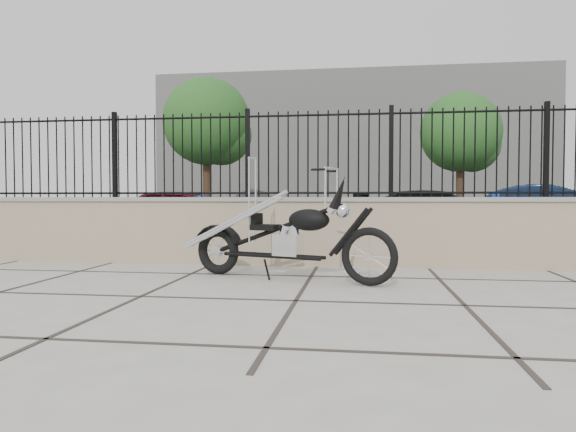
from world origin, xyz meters
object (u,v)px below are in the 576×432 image
at_px(car_black, 440,215).
at_px(chopper_motorcycle, 284,217).
at_px(car_red, 185,213).
at_px(car_blue, 552,213).

bearing_deg(car_black, chopper_motorcycle, 162.97).
xyz_separation_m(car_red, car_black, (5.87, 0.78, -0.03)).
xyz_separation_m(chopper_motorcycle, car_black, (2.70, 6.38, -0.16)).
distance_m(car_red, car_black, 5.92).
height_order(chopper_motorcycle, car_blue, chopper_motorcycle).
height_order(car_black, car_blue, car_blue).
relative_size(chopper_motorcycle, car_blue, 0.65).
bearing_deg(car_black, car_red, 103.51).
bearing_deg(car_blue, car_red, 108.29).
bearing_deg(car_blue, chopper_motorcycle, 154.74).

